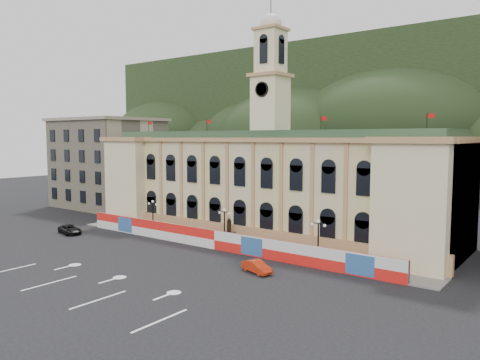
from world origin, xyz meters
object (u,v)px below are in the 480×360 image
Objects in this scene: statue at (229,236)px; black_suv at (70,229)px; lamp_center at (224,224)px; red_sedan at (257,267)px.

statue is 25.55m from black_suv.
lamp_center is (0.00, -1.00, 1.89)m from statue.
red_sedan is (10.47, -8.38, -0.53)m from statue.
statue is 0.72× the size of lamp_center.
statue is at bearing 90.00° from lamp_center.
black_suv is at bearing -162.13° from lamp_center.
black_suv is (-24.00, -7.74, -2.39)m from lamp_center.
red_sedan is 34.47m from black_suv.
lamp_center is 13.04m from red_sedan.
black_suv is (-34.47, -0.36, 0.03)m from red_sedan.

